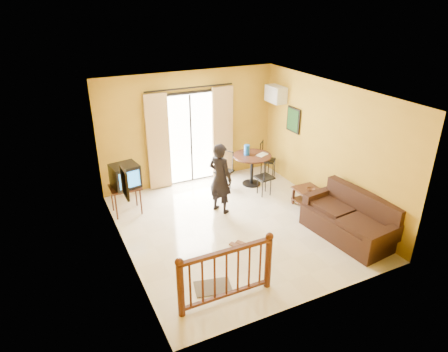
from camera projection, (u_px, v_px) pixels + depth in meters
name	position (u px, v px, depth m)	size (l,w,h in m)	color
ground	(236.00, 226.00, 8.35)	(5.00, 5.00, 0.00)	beige
room_shell	(237.00, 150.00, 7.64)	(5.00, 5.00, 5.00)	white
balcony_door	(191.00, 137.00, 9.84)	(2.25, 0.14, 2.46)	black
tv_table	(125.00, 190.00, 8.63)	(0.64, 0.53, 0.64)	black
television	(125.00, 176.00, 8.50)	(0.62, 0.58, 0.50)	black
picture_left	(125.00, 183.00, 6.66)	(0.05, 0.42, 0.52)	black
dining_table	(252.00, 161.00, 9.90)	(0.95, 0.95, 0.79)	black
water_jug	(247.00, 150.00, 9.81)	(0.14, 0.14, 0.26)	#1351B5
serving_tray	(262.00, 155.00, 9.84)	(0.28, 0.18, 0.02)	beige
dining_chairs	(252.00, 186.00, 10.08)	(1.89, 1.39, 0.95)	black
air_conditioner	(276.00, 94.00, 9.87)	(0.31, 0.60, 0.40)	silver
botanical_print	(293.00, 120.00, 9.60)	(0.05, 0.50, 0.60)	black
coffee_table	(313.00, 198.00, 8.84)	(0.54, 0.97, 0.43)	black
bowl	(311.00, 190.00, 8.85)	(0.19, 0.19, 0.06)	brown
sofa	(350.00, 221.00, 7.86)	(1.08, 2.01, 0.92)	black
standing_person	(220.00, 178.00, 8.60)	(0.58, 0.38, 1.59)	black
stair_balustrade	(227.00, 271.00, 6.10)	(1.63, 0.13, 1.04)	#471E0F
doormat	(213.00, 287.00, 6.59)	(0.60, 0.40, 0.02)	#554E44
sandals	(239.00, 244.00, 7.70)	(0.35, 0.27, 0.03)	brown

